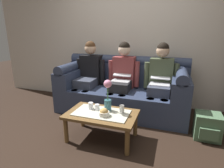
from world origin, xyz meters
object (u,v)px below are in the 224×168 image
at_px(person_middle, 122,75).
at_px(cup_near_right, 122,109).
at_px(person_right, 160,78).
at_px(coffee_table, 102,116).
at_px(person_left, 89,72).
at_px(backpack_right, 207,126).
at_px(couch, 122,91).
at_px(cup_near_left, 91,106).
at_px(cup_far_center, 97,107).
at_px(flower_vase, 108,95).
at_px(snack_bowl, 104,113).

bearing_deg(person_middle, cup_near_right, -74.64).
xyz_separation_m(person_right, coffee_table, (-0.64, -0.99, -0.34)).
height_order(person_left, cup_near_right, person_left).
xyz_separation_m(person_left, backpack_right, (1.97, -0.53, -0.49)).
bearing_deg(couch, person_left, -179.74).
bearing_deg(coffee_table, couch, 90.00).
xyz_separation_m(person_middle, cup_near_right, (0.25, -0.92, -0.23)).
xyz_separation_m(person_middle, coffee_table, (0.00, -0.99, -0.34)).
distance_m(cup_near_left, cup_far_center, 0.10).
xyz_separation_m(person_left, cup_near_left, (0.47, -0.93, -0.23)).
relative_size(person_middle, cup_near_left, 13.31).
bearing_deg(person_middle, person_left, 179.94).
bearing_deg(person_middle, flower_vase, -86.36).
relative_size(couch, person_middle, 1.81).
xyz_separation_m(coffee_table, snack_bowl, (0.07, -0.08, 0.10)).
bearing_deg(person_right, person_middle, 180.00).
relative_size(person_right, cup_near_right, 11.86).
bearing_deg(snack_bowl, backpack_right, 23.42).
bearing_deg(cup_near_right, coffee_table, -164.76).
distance_m(couch, cup_far_center, 0.95).
relative_size(person_middle, coffee_table, 1.35).
xyz_separation_m(cup_near_left, backpack_right, (1.50, 0.40, -0.25)).
height_order(couch, cup_near_left, couch).
relative_size(couch, cup_near_right, 21.45).
height_order(coffee_table, flower_vase, flower_vase).
bearing_deg(cup_near_left, coffee_table, -17.68).
xyz_separation_m(cup_near_left, cup_far_center, (0.10, -0.01, -0.00)).
height_order(flower_vase, snack_bowl, flower_vase).
xyz_separation_m(cup_near_left, cup_near_right, (0.43, 0.01, 0.01)).
distance_m(coffee_table, snack_bowl, 0.14).
relative_size(flower_vase, cup_near_right, 4.06).
bearing_deg(cup_near_left, snack_bowl, -29.92).
xyz_separation_m(couch, flower_vase, (0.06, -0.91, 0.22)).
relative_size(person_middle, person_right, 1.00).
bearing_deg(backpack_right, snack_bowl, -156.58).
bearing_deg(coffee_table, snack_bowl, -51.34).
bearing_deg(person_left, person_right, -0.03).
xyz_separation_m(person_right, cup_far_center, (-0.72, -0.94, -0.24)).
bearing_deg(person_left, cup_far_center, -59.09).
bearing_deg(couch, cup_near_right, -74.69).
relative_size(couch, coffee_table, 2.43).
bearing_deg(couch, cup_near_left, -100.73).
bearing_deg(couch, snack_bowl, -86.41).
distance_m(person_left, backpack_right, 2.10).
distance_m(person_right, coffee_table, 1.22).
height_order(couch, person_middle, person_middle).
bearing_deg(coffee_table, person_left, 123.10).
bearing_deg(cup_near_right, cup_far_center, -176.16).
relative_size(person_right, coffee_table, 1.35).
relative_size(coffee_table, cup_far_center, 11.07).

